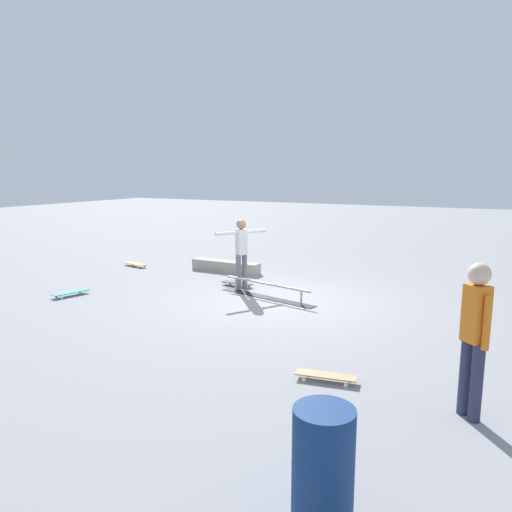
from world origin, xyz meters
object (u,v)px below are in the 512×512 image
Objects in this scene: skateboard_main at (237,283)px; loose_skateboard_orange at (135,264)px; bystander_orange_shirt at (475,332)px; loose_skateboard_natural at (326,376)px; trash_bin at (323,466)px; skate_ledge at (226,266)px; skater_main at (241,249)px; grind_rail at (267,291)px; loose_skateboard_teal at (71,292)px.

skateboard_main is 3.89m from loose_skateboard_orange.
bystander_orange_shirt is at bearing 145.15° from skateboard_main.
loose_skateboard_natural and loose_skateboard_orange have the same top height.
loose_skateboard_natural is at bearing -71.59° from trash_bin.
trash_bin reaches higher than loose_skateboard_natural.
bystander_orange_shirt is 1.85× the size of trash_bin.
skate_ledge is 7.21m from loose_skateboard_natural.
skateboard_main is at bearing 80.12° from skater_main.
grind_rail is at bearing -85.37° from skater_main.
loose_skateboard_teal is (3.06, 2.24, -0.87)m from skater_main.
skater_main is 1.98× the size of loose_skateboard_teal.
skate_ledge is 2.43× the size of loose_skateboard_natural.
skater_main is 0.93× the size of bystander_orange_shirt.
trash_bin reaches higher than skateboard_main.
loose_skateboard_natural is (-3.39, 3.84, -0.87)m from skater_main.
skateboard_main is (1.09, -0.63, -0.07)m from grind_rail.
skate_ledge is 9.65m from trash_bin.
loose_skateboard_orange is at bearing 107.17° from skater_main.
grind_rail is 2.96× the size of loose_skateboard_natural.
grind_rail reaches higher than skateboard_main.
trash_bin is at bearing -115.46° from skater_main.
skater_main is at bearing 6.31° from bystander_orange_shirt.
skateboard_main is 0.98× the size of loose_skateboard_teal.
skate_ledge is 8.59m from bystander_orange_shirt.
skater_main reaches higher than trash_bin.
loose_skateboard_orange is at bearing -8.10° from skateboard_main.
trash_bin is at bearing 112.94° from bystander_orange_shirt.
grind_rail reaches higher than loose_skateboard_natural.
skater_main reaches higher than skateboard_main.
grind_rail is at bearing 174.98° from loose_skateboard_orange.
bystander_orange_shirt is 10.47m from loose_skateboard_orange.
skater_main is 3.89m from loose_skateboard_teal.
loose_skateboard_orange is (0.99, -3.22, 0.00)m from loose_skateboard_teal.
grind_rail is at bearing -49.80° from loose_skateboard_teal.
bystander_orange_shirt reaches higher than trash_bin.
bystander_orange_shirt is at bearing 165.05° from loose_skateboard_natural.
loose_skateboard_teal is 1.00× the size of loose_skateboard_orange.
loose_skateboard_teal is 3.37m from loose_skateboard_orange.
bystander_orange_shirt is 2.13× the size of loose_skateboard_natural.
loose_skateboard_orange is at bearing 12.45° from skate_ledge.
grind_rail is 2.96× the size of loose_skateboard_orange.
grind_rail is at bearing 138.13° from skate_ledge.
loose_skateboard_orange is 11.02m from trash_bin.
skate_ledge is 1.22× the size of skater_main.
loose_skateboard_natural is at bearing -88.69° from loose_skateboard_teal.
grind_rail is 2.58× the size of trash_bin.
grind_rail is 1.26m from skateboard_main.
bystander_orange_shirt is at bearing -87.00° from loose_skateboard_teal.
trash_bin is at bearing 149.53° from loose_skateboard_orange.
bystander_orange_shirt reaches higher than skate_ledge.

